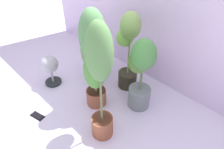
# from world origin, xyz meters

# --- Properties ---
(ground_plane) EXTENTS (8.00, 8.00, 0.00)m
(ground_plane) POSITION_xyz_m (0.00, 0.00, 0.00)
(ground_plane) COLOR silver
(ground_plane) RESTS_ON ground
(potted_plant_back_right) EXTENTS (0.31, 0.27, 0.73)m
(potted_plant_back_right) POSITION_xyz_m (0.32, 0.40, 0.41)
(potted_plant_back_right) COLOR slate
(potted_plant_back_right) RESTS_ON ground
(potted_plant_back_center) EXTENTS (0.34, 0.28, 0.84)m
(potted_plant_back_center) POSITION_xyz_m (0.04, 0.54, 0.48)
(potted_plant_back_center) COLOR #2B2919
(potted_plant_back_center) RESTS_ON ground
(potted_plant_center) EXTENTS (0.36, 0.32, 0.98)m
(potted_plant_center) POSITION_xyz_m (0.02, 0.12, 0.58)
(potted_plant_center) COLOR #935438
(potted_plant_center) RESTS_ON ground
(potted_plant_front_right) EXTENTS (0.32, 0.25, 1.03)m
(potted_plant_front_right) POSITION_xyz_m (0.31, -0.08, 0.60)
(potted_plant_front_right) COLOR brown
(potted_plant_front_right) RESTS_ON ground
(potted_plant_back_left) EXTENTS (0.39, 0.30, 0.80)m
(potted_plant_back_left) POSITION_xyz_m (-0.33, 0.40, 0.45)
(potted_plant_back_left) COLOR #2F281A
(potted_plant_back_left) RESTS_ON ground
(cell_phone) EXTENTS (0.16, 0.10, 0.01)m
(cell_phone) POSITION_xyz_m (-0.24, -0.40, 0.00)
(cell_phone) COLOR black
(cell_phone) RESTS_ON ground
(floor_fan) EXTENTS (0.22, 0.22, 0.35)m
(floor_fan) POSITION_xyz_m (-0.56, -0.03, 0.23)
(floor_fan) COLOR #212727
(floor_fan) RESTS_ON ground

